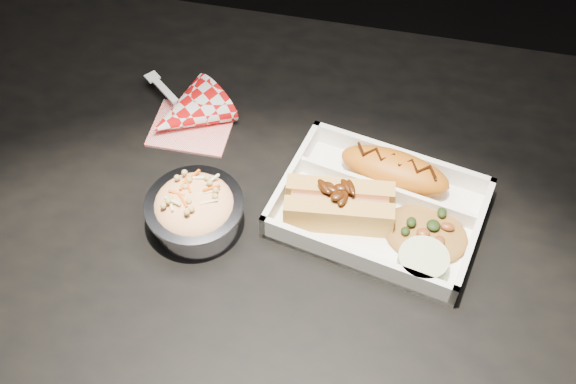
# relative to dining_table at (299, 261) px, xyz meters

# --- Properties ---
(dining_table) EXTENTS (1.20, 0.80, 0.75)m
(dining_table) POSITION_rel_dining_table_xyz_m (0.00, 0.00, 0.00)
(dining_table) COLOR black
(dining_table) RESTS_ON ground
(food_tray) EXTENTS (0.28, 0.23, 0.04)m
(food_tray) POSITION_rel_dining_table_xyz_m (0.10, 0.03, 0.10)
(food_tray) COLOR white
(food_tray) RESTS_ON dining_table
(fried_pastry) EXTENTS (0.16, 0.09, 0.04)m
(fried_pastry) POSITION_rel_dining_table_xyz_m (0.11, 0.09, 0.12)
(fried_pastry) COLOR #BA6112
(fried_pastry) RESTS_ON food_tray
(hotdog) EXTENTS (0.14, 0.07, 0.06)m
(hotdog) POSITION_rel_dining_table_xyz_m (0.05, 0.02, 0.12)
(hotdog) COLOR gold
(hotdog) RESTS_ON food_tray
(fried_rice_mound) EXTENTS (0.12, 0.11, 0.03)m
(fried_rice_mound) POSITION_rel_dining_table_xyz_m (0.16, 0.01, 0.11)
(fried_rice_mound) COLOR #9D692D
(fried_rice_mound) RESTS_ON food_tray
(cupcake_liner) EXTENTS (0.06, 0.06, 0.03)m
(cupcake_liner) POSITION_rel_dining_table_xyz_m (0.16, -0.04, 0.11)
(cupcake_liner) COLOR #BACD9B
(cupcake_liner) RESTS_ON food_tray
(foil_coleslaw_cup) EXTENTS (0.12, 0.12, 0.07)m
(foil_coleslaw_cup) POSITION_rel_dining_table_xyz_m (-0.13, -0.03, 0.12)
(foil_coleslaw_cup) COLOR silver
(foil_coleslaw_cup) RESTS_ON dining_table
(napkin_fork) EXTENTS (0.16, 0.15, 0.10)m
(napkin_fork) POSITION_rel_dining_table_xyz_m (-0.19, 0.14, 0.11)
(napkin_fork) COLOR red
(napkin_fork) RESTS_ON dining_table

